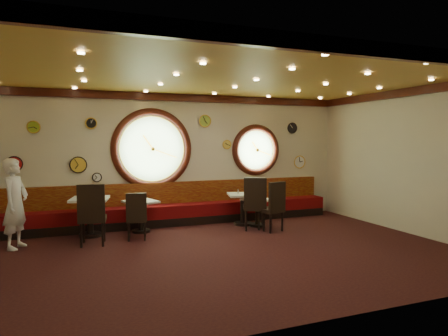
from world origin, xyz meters
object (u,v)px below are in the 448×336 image
Objects in this scene: condiment_b_pepper at (141,198)px; condiment_b_salt at (138,198)px; chair_a at (92,211)px; condiment_a_bottle at (98,193)px; table_a at (90,212)px; condiment_d_salt at (255,197)px; chair_d at (274,203)px; chair_c at (255,200)px; table_b at (141,212)px; chair_b at (137,213)px; condiment_c_pepper at (246,192)px; table_d at (257,209)px; condiment_a_salt at (88,195)px; condiment_a_pepper at (88,196)px; condiment_b_bottle at (145,197)px; waiter at (15,203)px; condiment_c_salt at (238,191)px; condiment_d_pepper at (259,197)px; table_c at (243,205)px; condiment_d_bottle at (259,195)px; condiment_c_bottle at (246,189)px.

condiment_b_salt is at bearing 131.95° from condiment_b_pepper.
chair_a is 4.68× the size of condiment_a_bottle.
table_a is 1.19× the size of chair_a.
chair_d is at bearing -77.30° from condiment_d_salt.
chair_c reaches higher than condiment_b_pepper.
condiment_b_salt is (-0.04, 0.04, 0.31)m from table_b.
chair_b is 2.66m from chair_c.
condiment_c_pepper is at bearing 124.60° from condiment_d_salt.
condiment_b_salt is at bearing 143.85° from chair_d.
condiment_a_salt is (-3.83, 0.49, 0.47)m from table_d.
condiment_a_pepper is (-0.04, -0.09, 0.36)m from table_a.
table_d is 0.49m from condiment_c_pepper.
condiment_a_pepper is at bearing -147.55° from condiment_a_bottle.
condiment_a_bottle is (-0.91, 0.06, 0.15)m from condiment_b_pepper.
chair_c is at bearing 128.49° from chair_d.
condiment_d_salt is at bearing -8.89° from condiment_b_bottle.
chair_b is 5.95× the size of condiment_b_pepper.
waiter reaches higher than chair_b.
condiment_c_salt is 1.03× the size of condiment_a_pepper.
condiment_d_pepper is at bearing -76.42° from table_d.
condiment_d_salt is 0.28m from condiment_c_pepper.
condiment_c_salt is at bearing -62.37° from waiter.
table_c is 5.26× the size of condiment_a_bottle.
condiment_c_pepper is 0.32m from condiment_d_bottle.
chair_d is at bearing -13.50° from chair_c.
table_b is at bearing 171.06° from condiment_d_pepper.
condiment_a_salt is 0.06× the size of waiter.
table_d is at bearing -7.24° from condiment_a_salt.
table_c is at bearing -2.55° from condiment_b_pepper.
condiment_d_bottle reaches higher than table_c.
condiment_c_pepper is 4.97m from waiter.
condiment_c_bottle is (0.21, -0.01, 0.04)m from condiment_c_salt.
condiment_b_bottle is at bearing 1.10° from table_a.
condiment_a_salt is at bearing 161.47° from condiment_a_bottle.
condiment_a_bottle is at bearing 174.53° from condiment_d_bottle.
condiment_a_pepper reaches higher than condiment_b_salt.
condiment_d_salt is 0.60× the size of condiment_a_bottle.
chair_d is at bearing -81.98° from table_d.
table_a is 1.20m from condiment_b_bottle.
condiment_d_salt is at bearing -7.85° from condiment_b_pepper.
chair_a is 3.90m from chair_d.
table_c is 8.66× the size of condiment_a_salt.
condiment_d_pepper is at bearing -66.61° from condiment_c_bottle.
table_b is at bearing -3.10° from condiment_a_bottle.
table_c is 2.47m from condiment_b_pepper.
condiment_d_bottle is (0.09, 0.06, 0.33)m from table_d.
condiment_b_bottle is 2.47m from condiment_c_bottle.
condiment_a_salt is 1.01× the size of condiment_d_salt.
waiter is at bearing -176.39° from condiment_c_pepper.
chair_c is at bearing -98.58° from condiment_c_bottle.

